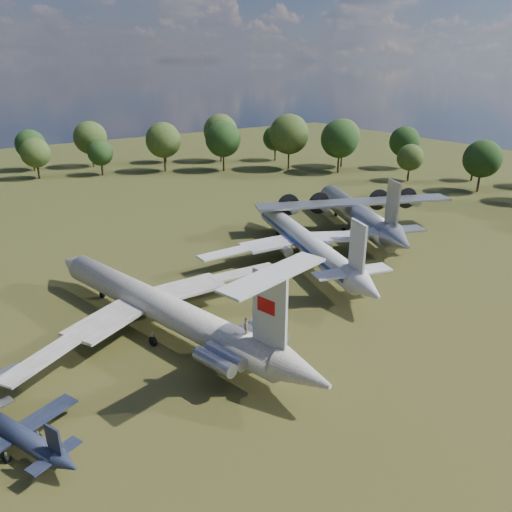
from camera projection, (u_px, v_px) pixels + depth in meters
ground at (188, 314)px, 61.75m from camera, size 300.00×300.00×0.00m
il62_airliner at (162, 312)px, 57.12m from camera, size 47.42×55.67×4.74m
tu104_jet at (305, 245)px, 78.14m from camera, size 45.86×53.71×4.59m
an12_transport at (356, 217)px, 90.96m from camera, size 49.41×51.72×5.37m
small_prop_west at (19, 438)px, 39.84m from camera, size 16.05×18.18×2.21m
person_on_il62 at (246, 325)px, 47.65m from camera, size 0.79×0.73×1.82m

